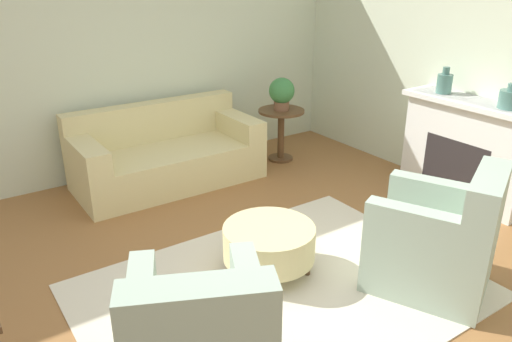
{
  "coord_description": "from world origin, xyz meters",
  "views": [
    {
      "loc": [
        -1.89,
        -2.45,
        2.24
      ],
      "look_at": [
        0.15,
        0.55,
        0.75
      ],
      "focal_mm": 35.0,
      "sensor_mm": 36.0,
      "label": 1
    }
  ],
  "objects": [
    {
      "name": "ground_plane",
      "position": [
        0.0,
        0.0,
        0.0
      ],
      "size": [
        16.0,
        16.0,
        0.0
      ],
      "primitive_type": "plane",
      "color": "#996638"
    },
    {
      "name": "wall_back",
      "position": [
        0.0,
        2.97,
        1.4
      ],
      "size": [
        9.81,
        0.12,
        2.8
      ],
      "color": "beige",
      "rests_on": "ground_plane"
    },
    {
      "name": "rug",
      "position": [
        0.0,
        0.0,
        0.01
      ],
      "size": [
        2.83,
        2.08,
        0.01
      ],
      "color": "beige",
      "rests_on": "ground_plane"
    },
    {
      "name": "couch",
      "position": [
        0.19,
        2.37,
        0.31
      ],
      "size": [
        2.0,
        0.93,
        0.84
      ],
      "color": "beige",
      "rests_on": "ground_plane"
    },
    {
      "name": "armchair_right",
      "position": [
        0.98,
        -0.59,
        0.38
      ],
      "size": [
        0.99,
        1.05,
        0.97
      ],
      "color": "#9EB29E",
      "rests_on": "rug"
    },
    {
      "name": "ottoman_table",
      "position": [
        0.08,
        0.27,
        0.26
      ],
      "size": [
        0.72,
        0.72,
        0.38
      ],
      "color": "beige",
      "rests_on": "rug"
    },
    {
      "name": "side_table",
      "position": [
        1.65,
        2.21,
        0.44
      ],
      "size": [
        0.56,
        0.56,
        0.64
      ],
      "color": "brown",
      "rests_on": "ground_plane"
    },
    {
      "name": "fireplace",
      "position": [
        2.54,
        0.27,
        0.55
      ],
      "size": [
        0.44,
        1.4,
        1.04
      ],
      "color": "white",
      "rests_on": "ground_plane"
    },
    {
      "name": "vase_mantel_near",
      "position": [
        2.52,
        0.63,
        1.15
      ],
      "size": [
        0.15,
        0.15,
        0.27
      ],
      "color": "#477066",
      "rests_on": "fireplace"
    },
    {
      "name": "vase_mantel_far",
      "position": [
        2.52,
        -0.09,
        1.13
      ],
      "size": [
        0.22,
        0.22,
        0.23
      ],
      "color": "#477066",
      "rests_on": "fireplace"
    },
    {
      "name": "potted_plant_on_side_table",
      "position": [
        1.65,
        2.21,
        0.85
      ],
      "size": [
        0.31,
        0.31,
        0.39
      ],
      "color": "brown",
      "rests_on": "side_table"
    }
  ]
}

